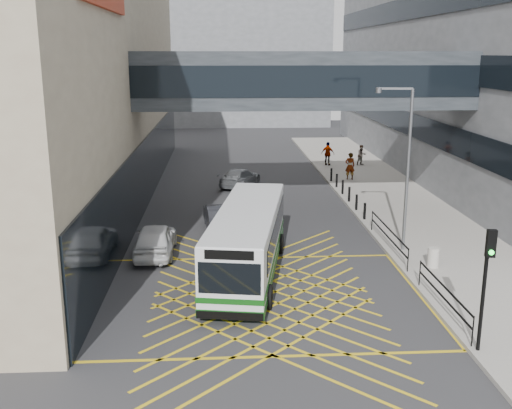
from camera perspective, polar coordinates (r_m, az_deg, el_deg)
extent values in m
plane|color=#333335|center=(22.74, 0.60, -8.87)|extent=(120.00, 120.00, 0.00)
cube|color=black|center=(37.77, -10.17, 3.47)|extent=(0.10, 41.50, 4.00)
cube|color=black|center=(47.08, 13.35, 7.88)|extent=(0.10, 43.50, 1.60)
cube|color=black|center=(46.83, 13.63, 12.75)|extent=(0.10, 43.50, 1.60)
cube|color=black|center=(46.92, 13.93, 17.63)|extent=(0.10, 43.50, 1.60)
cube|color=slate|center=(80.86, -3.87, 14.30)|extent=(28.00, 16.00, 18.00)
cube|color=#2E3338|center=(33.19, 4.46, 11.76)|extent=(20.00, 4.00, 3.00)
cube|color=black|center=(31.19, 4.96, 11.59)|extent=(19.50, 0.06, 1.60)
cube|color=black|center=(35.19, 4.01, 11.91)|extent=(19.50, 0.06, 1.60)
cube|color=#9D988F|center=(38.38, 12.55, 0.59)|extent=(6.00, 54.00, 0.16)
cube|color=gold|center=(22.73, 0.60, -8.86)|extent=(12.00, 9.00, 0.01)
cube|color=silver|center=(24.45, -0.80, -3.34)|extent=(3.88, 10.19, 2.44)
cube|color=#0D4410|center=(24.79, -0.79, -5.69)|extent=(3.92, 10.24, 0.31)
cube|color=#0D4410|center=(24.63, -0.79, -4.64)|extent=(3.94, 10.24, 0.20)
cube|color=black|center=(24.87, -0.65, -2.26)|extent=(3.72, 8.95, 0.95)
cube|color=black|center=(19.74, -2.55, -7.04)|extent=(2.07, 0.42, 1.09)
cube|color=black|center=(19.44, -2.58, -4.83)|extent=(1.62, 0.32, 0.32)
cube|color=silver|center=(24.10, -0.81, -0.55)|extent=(3.84, 10.10, 0.09)
cube|color=black|center=(20.23, -2.51, -10.53)|extent=(2.25, 0.46, 0.27)
cube|color=black|center=(29.50, 0.37, -2.44)|extent=(2.25, 0.46, 0.27)
cylinder|color=black|center=(21.97, -4.81, -8.49)|extent=(0.40, 0.93, 0.91)
cylinder|color=black|center=(21.67, 1.19, -8.77)|extent=(0.40, 0.93, 0.91)
cylinder|color=black|center=(27.66, -2.42, -3.60)|extent=(0.40, 0.93, 0.91)
cylinder|color=black|center=(27.43, 2.31, -3.75)|extent=(0.40, 0.93, 0.91)
imported|color=silver|center=(27.51, -9.57, -3.26)|extent=(1.92, 4.67, 1.48)
imported|color=#222327|center=(30.96, -3.41, -1.18)|extent=(2.21, 4.62, 1.40)
imported|color=gray|center=(41.06, -1.56, 2.63)|extent=(3.35, 4.52, 1.30)
cylinder|color=black|center=(19.25, 20.78, -8.48)|extent=(0.13, 0.13, 3.27)
cube|color=black|center=(18.45, 21.48, -3.47)|extent=(0.28, 0.20, 0.82)
sphere|color=#19E533|center=(18.44, 21.51, -4.27)|extent=(0.17, 0.17, 0.15)
cylinder|color=slate|center=(27.48, 14.25, 3.05)|extent=(0.16, 0.16, 7.27)
cube|color=slate|center=(26.91, 13.17, 10.70)|extent=(1.45, 0.28, 0.09)
cylinder|color=slate|center=(26.81, 11.61, 10.62)|extent=(0.28, 0.28, 0.23)
cylinder|color=#ADA89E|center=(26.33, 16.53, -4.84)|extent=(0.48, 0.48, 0.84)
cube|color=black|center=(21.79, 17.49, -7.47)|extent=(0.05, 5.00, 0.05)
cube|color=black|center=(21.93, 17.41, -8.44)|extent=(0.05, 5.00, 0.05)
cube|color=black|center=(28.06, 12.52, -2.26)|extent=(0.05, 6.00, 0.05)
cube|color=black|center=(28.18, 12.48, -3.04)|extent=(0.05, 6.00, 0.05)
cylinder|color=black|center=(19.85, 19.94, -11.29)|extent=(0.04, 0.04, 1.00)
cylinder|color=black|center=(24.13, 15.34, -6.31)|extent=(0.04, 0.04, 1.00)
cylinder|color=black|center=(25.47, 14.28, -5.14)|extent=(0.04, 0.04, 1.00)
cylinder|color=black|center=(30.97, 11.00, -1.49)|extent=(0.04, 0.04, 1.00)
cylinder|color=black|center=(32.88, 10.32, -0.63)|extent=(0.14, 0.14, 0.90)
cylinder|color=black|center=(34.76, 9.55, 0.22)|extent=(0.14, 0.14, 0.90)
cylinder|color=black|center=(36.66, 8.87, 0.98)|extent=(0.14, 0.14, 0.90)
cylinder|color=black|center=(38.56, 8.25, 1.66)|extent=(0.14, 0.14, 0.90)
cylinder|color=black|center=(40.48, 7.70, 2.28)|extent=(0.14, 0.14, 0.90)
cylinder|color=black|center=(42.40, 7.19, 2.84)|extent=(0.14, 0.14, 0.90)
imported|color=gray|center=(43.00, 8.94, 3.63)|extent=(0.78, 0.57, 1.92)
imported|color=gray|center=(48.75, 10.02, 4.65)|extent=(0.89, 0.69, 1.60)
imported|color=gray|center=(48.27, 6.86, 4.82)|extent=(1.21, 1.01, 1.86)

